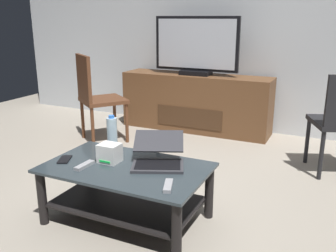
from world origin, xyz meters
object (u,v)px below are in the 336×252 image
(cell_phone, at_px, (65,159))
(media_cabinet, at_px, (196,103))
(television, at_px, (196,47))
(laptop, at_px, (158,155))
(soundbar_remote, at_px, (84,165))
(coffee_table, at_px, (127,184))
(side_chair, at_px, (95,94))
(water_bottle_near, at_px, (112,133))
(tv_remote, at_px, (168,186))
(router_box, at_px, (110,153))

(cell_phone, bearing_deg, media_cabinet, 62.83)
(television, height_order, laptop, television)
(soundbar_remote, bearing_deg, coffee_table, 28.54)
(coffee_table, height_order, side_chair, side_chair)
(television, height_order, water_bottle_near, television)
(television, bearing_deg, soundbar_remote, -87.11)
(side_chair, relative_size, laptop, 1.97)
(water_bottle_near, bearing_deg, tv_remote, -32.45)
(television, bearing_deg, laptop, -75.49)
(television, xyz_separation_m, side_chair, (-0.82, -0.85, -0.46))
(coffee_table, xyz_separation_m, side_chair, (-1.17, 1.30, 0.26))
(router_box, relative_size, water_bottle_near, 0.53)
(laptop, bearing_deg, tv_remote, -54.63)
(side_chair, bearing_deg, cell_phone, -62.00)
(water_bottle_near, distance_m, tv_remote, 0.77)
(media_cabinet, distance_m, television, 0.66)
(laptop, bearing_deg, media_cabinet, 104.36)
(television, bearing_deg, coffee_table, -80.64)
(coffee_table, relative_size, soundbar_remote, 6.63)
(media_cabinet, height_order, tv_remote, media_cabinet)
(router_box, xyz_separation_m, tv_remote, (0.52, -0.19, -0.05))
(soundbar_remote, bearing_deg, television, 94.87)
(coffee_table, distance_m, side_chair, 1.77)
(cell_phone, xyz_separation_m, soundbar_remote, (0.19, -0.04, 0.01))
(television, bearing_deg, side_chair, -133.72)
(router_box, height_order, tv_remote, router_box)
(laptop, bearing_deg, soundbar_remote, -147.77)
(laptop, xyz_separation_m, water_bottle_near, (-0.43, 0.11, 0.06))
(television, bearing_deg, water_bottle_near, -87.19)
(television, distance_m, laptop, 2.15)
(water_bottle_near, bearing_deg, media_cabinet, 92.78)
(media_cabinet, relative_size, cell_phone, 12.73)
(water_bottle_near, bearing_deg, coffee_table, -43.00)
(laptop, height_order, cell_phone, laptop)
(side_chair, height_order, router_box, side_chair)
(coffee_table, xyz_separation_m, soundbar_remote, (-0.24, -0.12, 0.13))
(laptop, bearing_deg, cell_phone, -160.04)
(side_chair, xyz_separation_m, router_box, (1.03, -1.28, -0.08))
(media_cabinet, bearing_deg, television, -90.00)
(coffee_table, xyz_separation_m, water_bottle_near, (-0.26, 0.24, 0.25))
(coffee_table, bearing_deg, water_bottle_near, 137.00)
(television, xyz_separation_m, soundbar_remote, (0.11, -2.28, -0.59))
(water_bottle_near, relative_size, tv_remote, 1.60)
(side_chair, distance_m, tv_remote, 2.14)
(television, height_order, tv_remote, television)
(coffee_table, distance_m, water_bottle_near, 0.43)
(side_chair, bearing_deg, media_cabinet, 47.00)
(cell_phone, bearing_deg, laptop, -5.19)
(media_cabinet, xyz_separation_m, water_bottle_near, (0.09, -1.93, 0.18))
(router_box, distance_m, tv_remote, 0.56)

